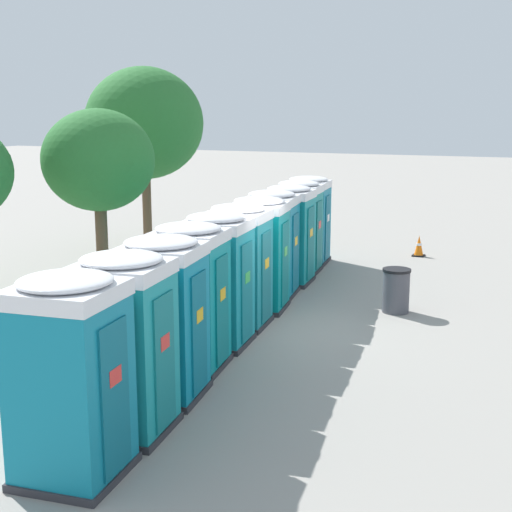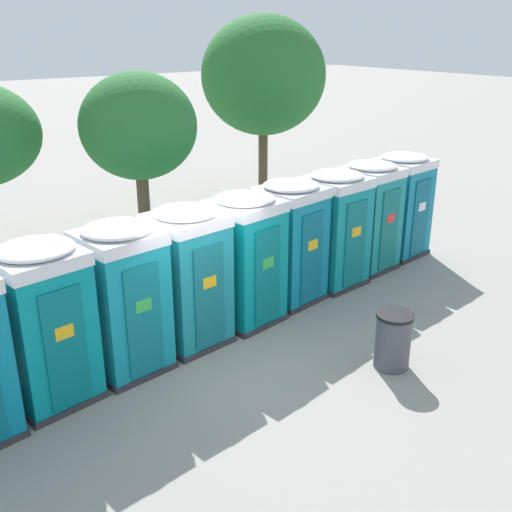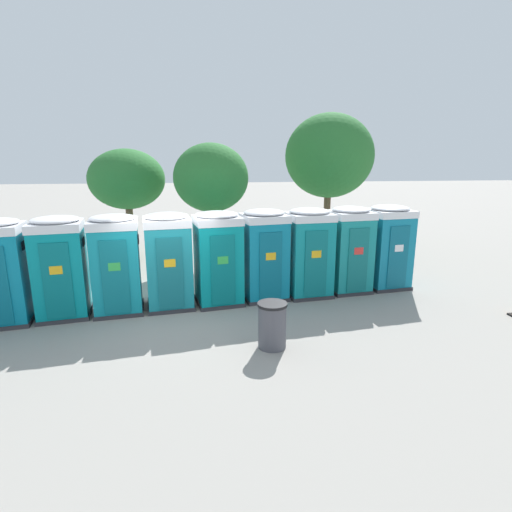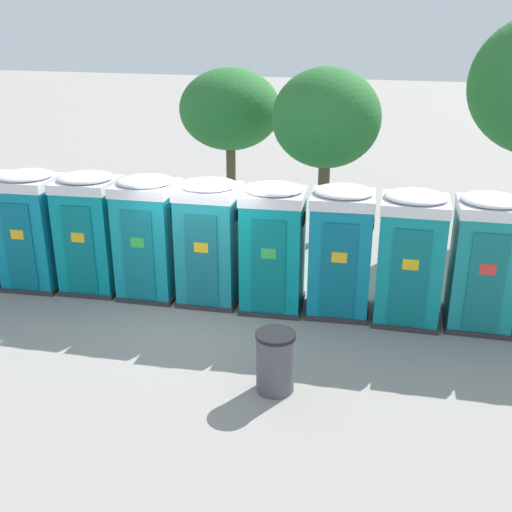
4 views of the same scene
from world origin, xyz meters
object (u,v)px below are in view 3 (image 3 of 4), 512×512
object	(u,v)px
portapotty_7	(264,254)
street_tree_0	(211,178)
street_tree_2	(329,156)
portapotty_8	(308,252)
trash_can	(272,325)
portapotty_3	(60,267)
street_tree_1	(127,180)
portapotty_9	(349,249)
portapotty_4	(116,264)
portapotty_6	(218,258)
portapotty_10	(387,246)
portapotty_5	(169,260)

from	to	relation	value
portapotty_7	street_tree_0	size ratio (longest dim) A/B	0.57
portapotty_7	street_tree_2	bearing A→B (deg)	57.48
portapotty_8	trash_can	distance (m)	3.66
street_tree_0	portapotty_3	bearing A→B (deg)	-130.32
street_tree_1	street_tree_2	size ratio (longest dim) A/B	0.74
portapotty_9	street_tree_1	world-z (taller)	street_tree_1
street_tree_0	street_tree_2	bearing A→B (deg)	20.32
portapotty_4	trash_can	xyz separation A→B (m)	(3.56, -2.61, -0.79)
street_tree_1	portapotty_4	bearing A→B (deg)	-84.42
portapotty_6	portapotty_10	distance (m)	5.24
street_tree_1	portapotty_8	bearing A→B (deg)	-43.88
portapotty_7	portapotty_8	world-z (taller)	same
portapotty_10	trash_can	xyz separation A→B (m)	(-4.23, -3.57, -0.79)
portapotty_4	portapotty_9	bearing A→B (deg)	6.85
portapotty_9	street_tree_1	distance (m)	9.09
portapotty_5	street_tree_2	xyz separation A→B (m)	(6.33, 6.19, 2.71)
portapotty_3	street_tree_2	bearing A→B (deg)	35.94
portapotty_9	street_tree_0	world-z (taller)	street_tree_0
portapotty_8	portapotty_9	size ratio (longest dim) A/B	1.00
portapotty_6	portapotty_9	xyz separation A→B (m)	(3.89, 0.52, 0.00)
portapotty_9	portapotty_6	bearing A→B (deg)	-172.41
portapotty_3	street_tree_2	distance (m)	11.36
street_tree_2	street_tree_1	bearing A→B (deg)	-178.65
portapotty_4	portapotty_5	world-z (taller)	same
portapotty_4	portapotty_6	xyz separation A→B (m)	(2.61, 0.26, -0.00)
portapotty_9	portapotty_8	bearing A→B (deg)	-170.69
street_tree_0	trash_can	world-z (taller)	street_tree_0
portapotty_3	street_tree_1	bearing A→B (deg)	83.62
portapotty_5	portapotty_7	world-z (taller)	same
portapotty_4	portapotty_8	xyz separation A→B (m)	(5.21, 0.57, -0.00)
street_tree_1	trash_can	xyz separation A→B (m)	(4.17, -8.76, -2.60)
portapotty_3	street_tree_1	world-z (taller)	street_tree_1
portapotty_8	street_tree_1	bearing A→B (deg)	136.12
street_tree_2	portapotty_7	bearing A→B (deg)	-122.52
portapotty_9	street_tree_2	world-z (taller)	street_tree_2
street_tree_2	portapotty_6	bearing A→B (deg)	-129.51
portapotty_6	street_tree_0	xyz separation A→B (m)	(0.01, 4.23, 1.92)
portapotty_8	street_tree_0	xyz separation A→B (m)	(-2.59, 3.92, 1.92)
portapotty_8	street_tree_2	size ratio (longest dim) A/B	0.44
portapotty_10	trash_can	world-z (taller)	portapotty_10
portapotty_5	portapotty_8	bearing A→B (deg)	6.04
portapotty_8	street_tree_2	xyz separation A→B (m)	(2.42, 5.78, 2.71)
portapotty_3	portapotty_6	distance (m)	3.93
street_tree_0	street_tree_1	distance (m)	3.62
portapotty_4	portapotty_7	size ratio (longest dim) A/B	1.00
portapotty_3	portapotty_8	bearing A→B (deg)	6.08
portapotty_3	portapotty_4	size ratio (longest dim) A/B	1.00
portapotty_8	trash_can	bearing A→B (deg)	-117.32
portapotty_3	portapotty_6	xyz separation A→B (m)	(3.91, 0.39, -0.00)
portapotty_6	portapotty_10	bearing A→B (deg)	7.66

